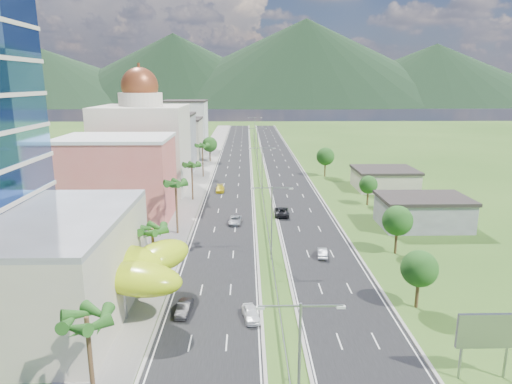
{
  "coord_description": "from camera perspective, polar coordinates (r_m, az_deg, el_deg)",
  "views": [
    {
      "loc": [
        -3.59,
        -52.82,
        25.44
      ],
      "look_at": [
        -1.98,
        23.25,
        7.0
      ],
      "focal_mm": 32.0,
      "sensor_mm": 36.0,
      "label": 1
    }
  ],
  "objects": [
    {
      "name": "leafy_tree_rb",
      "position": [
        71.57,
        17.27,
        -3.46
      ],
      "size": [
        4.55,
        4.55,
        7.47
      ],
      "color": "#47301C",
      "rests_on": "ground"
    },
    {
      "name": "leafy_tree_rd",
      "position": [
        126.27,
        8.67,
        4.42
      ],
      "size": [
        4.9,
        4.9,
        8.05
      ],
      "color": "#47301C",
      "rests_on": "ground"
    },
    {
      "name": "median_guardrail",
      "position": [
        127.3,
        0.43,
        2.38
      ],
      "size": [
        0.1,
        216.06,
        0.76
      ],
      "color": "gray",
      "rests_on": "ground"
    },
    {
      "name": "billboard",
      "position": [
        45.58,
        26.85,
        -15.42
      ],
      "size": [
        5.2,
        0.35,
        6.2
      ],
      "color": "gray",
      "rests_on": "ground"
    },
    {
      "name": "palm_tree_d",
      "position": [
        100.15,
        -8.04,
        3.19
      ],
      "size": [
        3.6,
        3.6,
        8.6
      ],
      "color": "#47301C",
      "rests_on": "ground"
    },
    {
      "name": "sidewalk_left",
      "position": [
        145.67,
        -6.49,
        3.5
      ],
      "size": [
        7.0,
        260.0,
        0.12
      ],
      "primitive_type": "cube",
      "color": "gray",
      "rests_on": "ground"
    },
    {
      "name": "lime_canopy",
      "position": [
        55.41,
        -18.57,
        -8.78
      ],
      "size": [
        18.0,
        15.0,
        7.4
      ],
      "color": "#ACCA13",
      "rests_on": "ground"
    },
    {
      "name": "car_silver_mid_left",
      "position": [
        83.93,
        -2.63,
        -3.53
      ],
      "size": [
        2.62,
        4.95,
        1.33
      ],
      "primitive_type": "imported",
      "rotation": [
        0.0,
        0.0,
        -0.09
      ],
      "color": "#A1A3A8",
      "rests_on": "road_left"
    },
    {
      "name": "pink_shophouse",
      "position": [
        90.07,
        -16.92,
        1.54
      ],
      "size": [
        20.0,
        15.0,
        15.0
      ],
      "primitive_type": "cube",
      "color": "#D05E55",
      "rests_on": "ground"
    },
    {
      "name": "streetlight_median_a",
      "position": [
        33.7,
        5.44,
        -20.12
      ],
      "size": [
        6.04,
        0.25,
        11.0
      ],
      "color": "gray",
      "rests_on": "ground"
    },
    {
      "name": "car_dark_far_right",
      "position": [
        89.0,
        3.21,
        -2.43
      ],
      "size": [
        2.9,
        5.98,
        1.64
      ],
      "primitive_type": "imported",
      "rotation": [
        0.0,
        0.0,
        3.11
      ],
      "color": "black",
      "rests_on": "road_right"
    },
    {
      "name": "car_silver_right",
      "position": [
        69.2,
        8.29,
        -7.49
      ],
      "size": [
        1.85,
        4.05,
        1.29
      ],
      "primitive_type": "imported",
      "rotation": [
        0.0,
        0.0,
        3.01
      ],
      "color": "#B9BBC2",
      "rests_on": "road_right"
    },
    {
      "name": "midrise_beige",
      "position": [
        157.72,
        -9.81,
        6.53
      ],
      "size": [
        16.0,
        15.0,
        13.0
      ],
      "primitive_type": "cube",
      "color": "#B5AD95",
      "rests_on": "ground"
    },
    {
      "name": "leafy_tree_lfar",
      "position": [
        149.62,
        -5.8,
        5.92
      ],
      "size": [
        4.9,
        4.9,
        8.05
      ],
      "color": "#47301C",
      "rests_on": "ground"
    },
    {
      "name": "car_white_near_left",
      "position": [
        51.71,
        -0.66,
        -14.94
      ],
      "size": [
        2.24,
        4.19,
        1.35
      ],
      "primitive_type": "imported",
      "rotation": [
        0.0,
        0.0,
        0.17
      ],
      "color": "white",
      "rests_on": "road_left"
    },
    {
      "name": "midrise_white",
      "position": [
        180.1,
        -8.77,
        8.23
      ],
      "size": [
        16.0,
        15.0,
        18.0
      ],
      "primitive_type": "cube",
      "color": "silver",
      "rests_on": "ground"
    },
    {
      "name": "car_yellow_far_left",
      "position": [
        108.4,
        -4.52,
        0.41
      ],
      "size": [
        2.12,
        4.9,
        1.4
      ],
      "primitive_type": "imported",
      "rotation": [
        0.0,
        0.0,
        0.03
      ],
      "color": "gold",
      "rests_on": "road_left"
    },
    {
      "name": "midrise_grey",
      "position": [
        135.99,
        -11.18,
        6.0
      ],
      "size": [
        16.0,
        15.0,
        16.0
      ],
      "primitive_type": "cube",
      "color": "slate",
      "rests_on": "ground"
    },
    {
      "name": "mountain_ridge",
      "position": [
        507.46,
        6.09,
        10.67
      ],
      "size": [
        860.0,
        140.0,
        90.0
      ],
      "primitive_type": null,
      "color": "black",
      "rests_on": "ground"
    },
    {
      "name": "shed_near",
      "position": [
        87.06,
        20.13,
        -2.51
      ],
      "size": [
        15.0,
        10.0,
        5.0
      ],
      "primitive_type": "cube",
      "color": "slate",
      "rests_on": "ground"
    },
    {
      "name": "road_left",
      "position": [
        145.12,
        -2.74,
        3.52
      ],
      "size": [
        11.0,
        260.0,
        0.04
      ],
      "primitive_type": "cube",
      "color": "black",
      "rests_on": "ground"
    },
    {
      "name": "streetlight_median_c",
      "position": [
        104.57,
        0.77,
        3.32
      ],
      "size": [
        6.04,
        0.25,
        11.0
      ],
      "color": "gray",
      "rests_on": "ground"
    },
    {
      "name": "leafy_tree_rc",
      "position": [
        98.56,
        13.87,
        0.88
      ],
      "size": [
        3.85,
        3.85,
        6.33
      ],
      "color": "#47301C",
      "rests_on": "ground"
    },
    {
      "name": "shed_far",
      "position": [
        115.3,
        15.76,
        1.48
      ],
      "size": [
        14.0,
        12.0,
        4.4
      ],
      "primitive_type": "cube",
      "color": "#B5AD95",
      "rests_on": "ground"
    },
    {
      "name": "streetlight_median_d",
      "position": [
        149.04,
        0.18,
        6.42
      ],
      "size": [
        6.04,
        0.25,
        11.0
      ],
      "color": "gray",
      "rests_on": "ground"
    },
    {
      "name": "palm_tree_a",
      "position": [
        37.35,
        -20.38,
        -15.1
      ],
      "size": [
        3.6,
        3.6,
        9.1
      ],
      "color": "#47301C",
      "rests_on": "ground"
    },
    {
      "name": "domed_building",
      "position": [
        111.44,
        -13.93,
        5.96
      ],
      "size": [
        20.0,
        20.0,
        28.7
      ],
      "color": "beige",
      "rests_on": "ground"
    },
    {
      "name": "ground",
      "position": [
        58.73,
        2.46,
        -12.06
      ],
      "size": [
        500.0,
        500.0,
        0.0
      ],
      "primitive_type": "plane",
      "color": "#2D5119",
      "rests_on": "ground"
    },
    {
      "name": "palm_tree_c",
      "position": [
        77.63,
        -10.01,
        0.81
      ],
      "size": [
        3.6,
        3.6,
        9.6
      ],
      "color": "#47301C",
      "rests_on": "ground"
    },
    {
      "name": "palm_tree_e",
      "position": [
        124.58,
        -6.72,
        5.63
      ],
      "size": [
        3.6,
        3.6,
        9.4
      ],
      "color": "#47301C",
      "rests_on": "ground"
    },
    {
      "name": "car_dark_left",
      "position": [
        53.43,
        -8.97,
        -14.13
      ],
      "size": [
        1.73,
        4.16,
        1.34
      ],
      "primitive_type": "imported",
      "rotation": [
        0.0,
        0.0,
        -0.08
      ],
      "color": "black",
      "rests_on": "road_left"
    },
    {
      "name": "palm_tree_b",
      "position": [
        59.03,
        -12.84,
        -4.87
      ],
      "size": [
        3.6,
        3.6,
        8.1
      ],
      "color": "#47301C",
      "rests_on": "ground"
    },
    {
      "name": "streetlight_median_b",
      "position": [
        65.64,
        1.97,
        -2.93
      ],
      "size": [
        6.04,
        0.25,
        11.0
      ],
      "color": "gray",
      "rests_on": "ground"
    },
    {
      "name": "road_right",
      "position": [
        145.49,
        3.18,
        3.54
      ],
      "size": [
        11.0,
        260.0,
        0.04
      ],
      "primitive_type": "cube",
      "color": "black",
      "rests_on": "ground"
    },
    {
      "name": "leafy_tree_ra",
      "position": [
        55.65,
        19.75,
        -9.02
      ],
      "size": [
        4.2,
        4.2,
        6.9
      ],
      "color": "#47301C",
      "rests_on": "ground"
    },
    {
      "name": "streetlight_median_e",
      "position": [
        193.76,
        -0.15,
        8.09
      ],
      "size": [
        6.04,
        0.25,
        11.0
      ],
      "color": "gray",
      "rests_on": "ground"
    }
  ]
}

